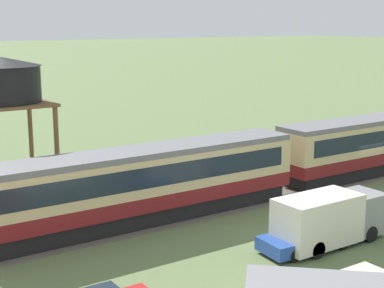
% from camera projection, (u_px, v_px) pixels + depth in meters
% --- Properties ---
extents(ground_plane, '(600.00, 600.00, 0.00)m').
position_uv_depth(ground_plane, '(358.00, 178.00, 39.87)').
color(ground_plane, '#607547').
extents(passenger_train, '(76.06, 2.86, 3.92)m').
position_uv_depth(passenger_train, '(285.00, 157.00, 36.29)').
color(passenger_train, maroon).
rests_on(passenger_train, ground_plane).
extents(railway_track, '(142.65, 3.60, 0.04)m').
position_uv_depth(railway_track, '(300.00, 188.00, 37.51)').
color(railway_track, '#665B51').
rests_on(railway_track, ground_plane).
extents(water_tower, '(4.93, 4.93, 8.45)m').
position_uv_depth(water_tower, '(2.00, 84.00, 33.38)').
color(water_tower, brown).
rests_on(water_tower, ground_plane).
extents(parked_car_blue, '(4.84, 2.19, 1.32)m').
position_uv_depth(parked_car_blue, '(307.00, 237.00, 27.20)').
color(parked_car_blue, '#284CA8').
rests_on(parked_car_blue, ground_plane).
extents(delivery_truck_grey, '(6.02, 2.05, 2.50)m').
position_uv_depth(delivery_truck_grey, '(330.00, 218.00, 27.72)').
color(delivery_truck_grey, gray).
rests_on(delivery_truck_grey, ground_plane).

